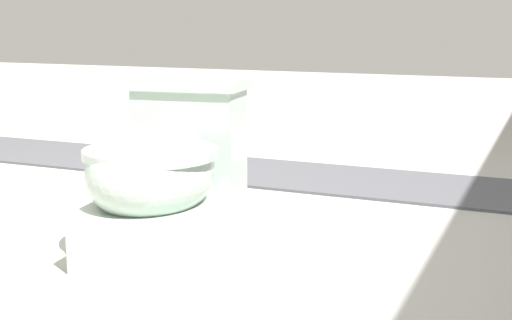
# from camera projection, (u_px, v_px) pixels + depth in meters

# --- Properties ---
(ground_plane) EXTENTS (14.00, 14.00, 0.00)m
(ground_plane) POSITION_uv_depth(u_px,v_px,m) (89.00, 240.00, 2.28)
(ground_plane) COLOR #A8A59E
(gravel_strip) EXTENTS (0.56, 8.00, 0.01)m
(gravel_strip) POSITION_uv_depth(u_px,v_px,m) (341.00, 180.00, 3.10)
(gravel_strip) COLOR #4C4C51
(gravel_strip) RESTS_ON ground
(toilet) EXTENTS (0.67, 0.45, 0.52)m
(toilet) POSITION_uv_depth(u_px,v_px,m) (165.00, 178.00, 2.16)
(toilet) COLOR #B2C6B7
(toilet) RESTS_ON ground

